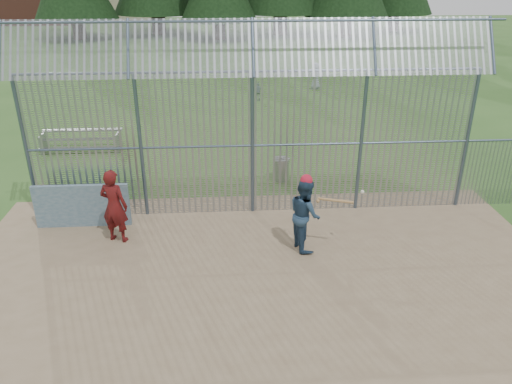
{
  "coord_description": "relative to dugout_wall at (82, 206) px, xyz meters",
  "views": [
    {
      "loc": [
        -0.74,
        -9.31,
        6.53
      ],
      "look_at": [
        0.0,
        2.0,
        1.3
      ],
      "focal_mm": 35.0,
      "sensor_mm": 36.0,
      "label": 1
    }
  ],
  "objects": [
    {
      "name": "trash_can",
      "position": [
        5.66,
        2.84,
        -0.24
      ],
      "size": [
        0.56,
        0.56,
        0.82
      ],
      "color": "gray",
      "rests_on": "ground"
    },
    {
      "name": "dugout_wall",
      "position": [
        0.0,
        0.0,
        0.0
      ],
      "size": [
        2.5,
        0.12,
        1.2
      ],
      "primitive_type": "cube",
      "color": "#38566B",
      "rests_on": "dirt_infield"
    },
    {
      "name": "batting_gear",
      "position": [
        5.88,
        -1.51,
        1.14
      ],
      "size": [
        1.52,
        0.47,
        0.67
      ],
      "color": "#B8182F",
      "rests_on": "ground"
    },
    {
      "name": "batter",
      "position": [
        5.76,
        -1.49,
        0.32
      ],
      "size": [
        0.88,
        1.03,
        1.84
      ],
      "primitive_type": "imported",
      "rotation": [
        0.0,
        0.0,
        1.8
      ],
      "color": "navy",
      "rests_on": "dirt_infield"
    },
    {
      "name": "ground",
      "position": [
        4.6,
        -2.9,
        -0.62
      ],
      "size": [
        120.0,
        120.0,
        0.0
      ],
      "primitive_type": "plane",
      "color": "#2D511E",
      "rests_on": "ground"
    },
    {
      "name": "onlooker",
      "position": [
        1.05,
        -0.83,
        0.37
      ],
      "size": [
        0.82,
        0.67,
        1.94
      ],
      "primitive_type": "imported",
      "rotation": [
        0.0,
        0.0,
        2.82
      ],
      "color": "maroon",
      "rests_on": "dirt_infield"
    },
    {
      "name": "bleacher",
      "position": [
        -1.57,
        6.12,
        -0.21
      ],
      "size": [
        3.0,
        0.95,
        0.72
      ],
      "color": "slate",
      "rests_on": "ground"
    },
    {
      "name": "dirt_infield",
      "position": [
        4.6,
        -3.4,
        -0.61
      ],
      "size": [
        14.0,
        10.0,
        0.02
      ],
      "primitive_type": "cube",
      "color": "#756047",
      "rests_on": "ground"
    },
    {
      "name": "bg_kid_standing",
      "position": [
        9.01,
        15.51,
        0.12
      ],
      "size": [
        0.82,
        0.64,
        1.48
      ],
      "primitive_type": "imported",
      "rotation": [
        0.0,
        0.0,
        3.4
      ],
      "color": "gray",
      "rests_on": "ground"
    },
    {
      "name": "bg_kid_seated",
      "position": [
        5.63,
        13.2,
        -0.15
      ],
      "size": [
        0.58,
        0.31,
        0.95
      ],
      "primitive_type": "imported",
      "rotation": [
        0.0,
        0.0,
        2.99
      ],
      "color": "gray",
      "rests_on": "ground"
    },
    {
      "name": "backstop_fence",
      "position": [
        6.41,
        0.53,
        1.74
      ],
      "size": [
        20.09,
        0.81,
        5.3
      ],
      "color": "#47566B",
      "rests_on": "ground"
    }
  ]
}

